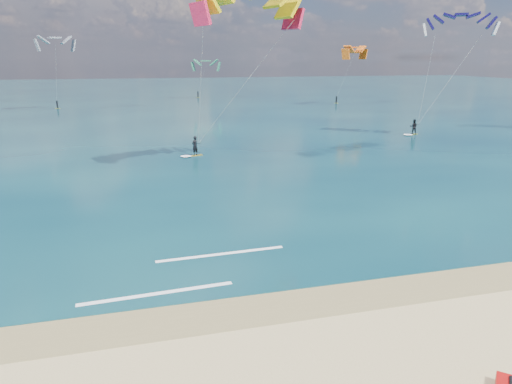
# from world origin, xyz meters

# --- Properties ---
(ground) EXTENTS (320.00, 320.00, 0.00)m
(ground) POSITION_xyz_m (0.00, 40.00, 0.00)
(ground) COLOR tan
(ground) RESTS_ON ground
(wet_sand_strip) EXTENTS (320.00, 2.40, 0.01)m
(wet_sand_strip) POSITION_xyz_m (0.00, 3.00, 0.00)
(wet_sand_strip) COLOR olive
(wet_sand_strip) RESTS_ON ground
(sea) EXTENTS (320.00, 200.00, 0.04)m
(sea) POSITION_xyz_m (0.00, 104.00, 0.02)
(sea) COLOR #0A2837
(sea) RESTS_ON ground
(kitesurfer_main) EXTENTS (12.23, 8.96, 15.85)m
(kitesurfer_main) POSITION_xyz_m (5.42, 27.85, 8.12)
(kitesurfer_main) COLOR yellow
(kitesurfer_main) RESTS_ON sea
(kitesurfer_far) EXTENTS (9.51, 5.94, 15.09)m
(kitesurfer_far) POSITION_xyz_m (32.04, 35.43, 8.27)
(kitesurfer_far) COLOR #D0DD21
(kitesurfer_far) RESTS_ON sea
(shoreline_foam) EXTENTS (9.24, 3.62, 0.01)m
(shoreline_foam) POSITION_xyz_m (0.09, 6.56, 0.04)
(shoreline_foam) COLOR white
(shoreline_foam) RESTS_ON ground
(distant_kites) EXTENTS (88.81, 25.27, 14.93)m
(distant_kites) POSITION_xyz_m (-6.29, 82.98, 6.03)
(distant_kites) COLOR #328B60
(distant_kites) RESTS_ON ground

